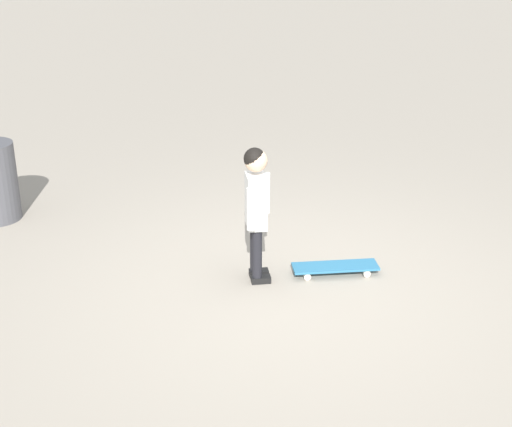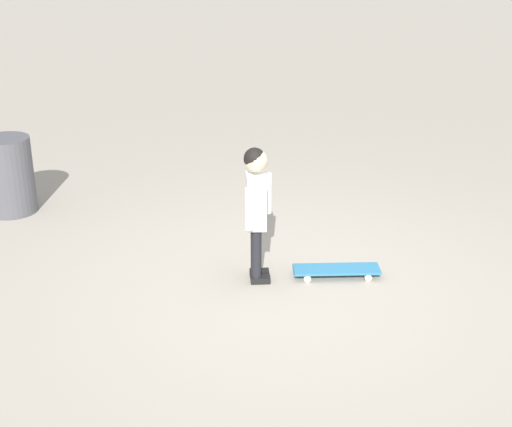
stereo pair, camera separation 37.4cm
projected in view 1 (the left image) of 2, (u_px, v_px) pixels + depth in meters
The scene contains 3 objects.
ground_plane at pixel (291, 290), 5.44m from camera, with size 50.00×50.00×0.00m, color #9E9384.
child_person at pixel (256, 200), 5.36m from camera, with size 0.23×0.36×1.06m.
skateboard at pixel (335, 267), 5.67m from camera, with size 0.68×0.24×0.07m.
Camera 1 is at (-1.15, -4.68, 2.60)m, focal length 50.88 mm.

